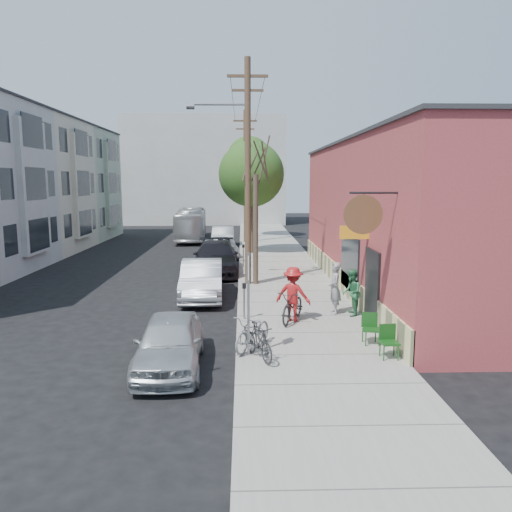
{
  "coord_description": "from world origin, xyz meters",
  "views": [
    {
      "loc": [
        2.19,
        -16.96,
        4.8
      ],
      "look_at": [
        2.81,
        5.16,
        1.5
      ],
      "focal_mm": 35.0,
      "sensor_mm": 36.0,
      "label": 1
    }
  ],
  "objects_px": {
    "tree_bare": "(256,230)",
    "patio_chair_b": "(389,342)",
    "car_4": "(223,237)",
    "tree_leafy_far": "(249,159)",
    "car_2": "(216,258)",
    "parking_meter_far": "(243,252)",
    "patron_grey": "(335,288)",
    "parking_meter_near": "(244,295)",
    "tree_leafy_mid": "(251,174)",
    "car_1": "(202,280)",
    "utility_pole_near": "(246,168)",
    "patron_green": "(352,293)",
    "car_0": "(170,342)",
    "patio_chair_a": "(371,329)",
    "bus": "(191,224)",
    "sign_post": "(248,294)",
    "car_3": "(221,247)",
    "parked_bike_a": "(258,341)",
    "parked_bike_b": "(253,331)",
    "cyclist": "(293,294)"
  },
  "relations": [
    {
      "from": "car_0",
      "to": "car_4",
      "type": "relative_size",
      "value": 0.91
    },
    {
      "from": "bus",
      "to": "tree_leafy_far",
      "type": "bearing_deg",
      "value": 8.73
    },
    {
      "from": "patron_grey",
      "to": "patron_green",
      "type": "height_order",
      "value": "patron_grey"
    },
    {
      "from": "tree_leafy_far",
      "to": "patron_green",
      "type": "height_order",
      "value": "tree_leafy_far"
    },
    {
      "from": "patio_chair_a",
      "to": "tree_bare",
      "type": "bearing_deg",
      "value": 122.59
    },
    {
      "from": "bus",
      "to": "sign_post",
      "type": "bearing_deg",
      "value": -83.88
    },
    {
      "from": "patio_chair_a",
      "to": "car_0",
      "type": "xyz_separation_m",
      "value": [
        -5.59,
        -1.37,
        0.11
      ]
    },
    {
      "from": "utility_pole_near",
      "to": "car_0",
      "type": "xyz_separation_m",
      "value": [
        -2.09,
        -10.13,
        -4.71
      ]
    },
    {
      "from": "patron_grey",
      "to": "bus",
      "type": "relative_size",
      "value": 0.2
    },
    {
      "from": "car_2",
      "to": "bus",
      "type": "height_order",
      "value": "bus"
    },
    {
      "from": "tree_bare",
      "to": "patio_chair_a",
      "type": "height_order",
      "value": "tree_bare"
    },
    {
      "from": "car_2",
      "to": "patron_green",
      "type": "bearing_deg",
      "value": -62.49
    },
    {
      "from": "parking_meter_near",
      "to": "tree_leafy_mid",
      "type": "distance_m",
      "value": 16.6
    },
    {
      "from": "car_2",
      "to": "car_4",
      "type": "bearing_deg",
      "value": 88.03
    },
    {
      "from": "cyclist",
      "to": "car_1",
      "type": "bearing_deg",
      "value": -27.91
    },
    {
      "from": "sign_post",
      "to": "parked_bike_b",
      "type": "bearing_deg",
      "value": 73.65
    },
    {
      "from": "parking_meter_far",
      "to": "tree_leafy_mid",
      "type": "height_order",
      "value": "tree_leafy_mid"
    },
    {
      "from": "car_2",
      "to": "sign_post",
      "type": "bearing_deg",
      "value": -85.37
    },
    {
      "from": "car_4",
      "to": "tree_leafy_far",
      "type": "bearing_deg",
      "value": 69.72
    },
    {
      "from": "patron_grey",
      "to": "car_0",
      "type": "distance_m",
      "value": 7.04
    },
    {
      "from": "parking_meter_far",
      "to": "utility_pole_near",
      "type": "relative_size",
      "value": 0.12
    },
    {
      "from": "patio_chair_b",
      "to": "patron_grey",
      "type": "distance_m",
      "value": 4.66
    },
    {
      "from": "parking_meter_far",
      "to": "patron_green",
      "type": "bearing_deg",
      "value": -69.93
    },
    {
      "from": "patron_grey",
      "to": "parked_bike_a",
      "type": "relative_size",
      "value": 1.16
    },
    {
      "from": "cyclist",
      "to": "car_2",
      "type": "height_order",
      "value": "cyclist"
    },
    {
      "from": "sign_post",
      "to": "car_0",
      "type": "bearing_deg",
      "value": -163.54
    },
    {
      "from": "patio_chair_b",
      "to": "car_2",
      "type": "height_order",
      "value": "car_2"
    },
    {
      "from": "car_1",
      "to": "car_2",
      "type": "relative_size",
      "value": 0.83
    },
    {
      "from": "tree_leafy_mid",
      "to": "patio_chair_b",
      "type": "height_order",
      "value": "tree_leafy_mid"
    },
    {
      "from": "sign_post",
      "to": "tree_leafy_mid",
      "type": "distance_m",
      "value": 19.88
    },
    {
      "from": "patio_chair_b",
      "to": "parked_bike_b",
      "type": "bearing_deg",
      "value": 160.73
    },
    {
      "from": "patio_chair_a",
      "to": "car_2",
      "type": "distance_m",
      "value": 13.27
    },
    {
      "from": "patron_green",
      "to": "bus",
      "type": "height_order",
      "value": "bus"
    },
    {
      "from": "parking_meter_far",
      "to": "tree_leafy_far",
      "type": "xyz_separation_m",
      "value": [
        0.55,
        15.34,
        5.7
      ]
    },
    {
      "from": "parking_meter_near",
      "to": "patio_chair_b",
      "type": "bearing_deg",
      "value": -46.08
    },
    {
      "from": "patron_green",
      "to": "car_3",
      "type": "xyz_separation_m",
      "value": [
        -5.2,
        14.79,
        -0.33
      ]
    },
    {
      "from": "patron_grey",
      "to": "car_2",
      "type": "distance_m",
      "value": 10.0
    },
    {
      "from": "parking_meter_far",
      "to": "tree_leafy_far",
      "type": "distance_m",
      "value": 16.38
    },
    {
      "from": "parking_meter_near",
      "to": "parked_bike_b",
      "type": "xyz_separation_m",
      "value": [
        0.24,
        -3.09,
        -0.33
      ]
    },
    {
      "from": "tree_leafy_mid",
      "to": "tree_leafy_far",
      "type": "bearing_deg",
      "value": 90.0
    },
    {
      "from": "tree_bare",
      "to": "patio_chair_b",
      "type": "bearing_deg",
      "value": -71.69
    },
    {
      "from": "parking_meter_near",
      "to": "car_2",
      "type": "distance_m",
      "value": 9.57
    },
    {
      "from": "sign_post",
      "to": "car_2",
      "type": "distance_m",
      "value": 13.14
    },
    {
      "from": "parking_meter_near",
      "to": "parked_bike_a",
      "type": "height_order",
      "value": "parking_meter_near"
    },
    {
      "from": "car_2",
      "to": "car_4",
      "type": "distance_m",
      "value": 10.72
    },
    {
      "from": "parking_meter_far",
      "to": "tree_bare",
      "type": "distance_m",
      "value": 4.98
    },
    {
      "from": "patron_grey",
      "to": "car_0",
      "type": "relative_size",
      "value": 0.45
    },
    {
      "from": "tree_leafy_mid",
      "to": "car_1",
      "type": "bearing_deg",
      "value": -100.55
    },
    {
      "from": "utility_pole_near",
      "to": "car_0",
      "type": "height_order",
      "value": "utility_pole_near"
    },
    {
      "from": "tree_leafy_far",
      "to": "patron_grey",
      "type": "distance_m",
      "value": 26.07
    }
  ]
}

